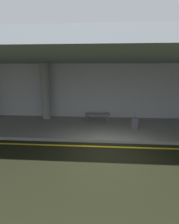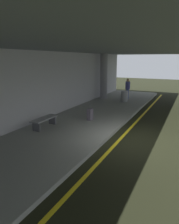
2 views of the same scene
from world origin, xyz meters
TOP-DOWN VIEW (x-y plane):
  - ground_plane at (0.00, 0.00)m, footprint 60.00×60.00m
  - sidewalk at (0.00, 3.10)m, footprint 26.00×4.20m
  - lane_stripe_yellow at (0.00, 0.56)m, footprint 26.00×0.14m
  - support_column_left_mid at (-4.00, 4.63)m, footprint 0.60×0.60m
  - ceiling_overhang at (0.00, 2.60)m, footprint 28.00×13.20m
  - terminal_back_wall at (0.00, 5.35)m, footprint 26.00×0.30m
  - suitcase_upright_primary at (1.60, 2.82)m, footprint 0.36×0.22m
  - bench_metal at (-0.53, 4.22)m, footprint 1.60×0.50m

SIDE VIEW (x-z plane):
  - ground_plane at x=0.00m, z-range 0.00..0.00m
  - lane_stripe_yellow at x=0.00m, z-range 0.00..0.01m
  - sidewalk at x=0.00m, z-range 0.00..0.15m
  - suitcase_upright_primary at x=1.60m, z-range 0.01..0.91m
  - bench_metal at x=-0.53m, z-range 0.26..0.74m
  - terminal_back_wall at x=0.00m, z-range 0.00..3.80m
  - support_column_left_mid at x=-4.00m, z-range 0.15..3.80m
  - ceiling_overhang at x=0.00m, z-range 3.80..4.10m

